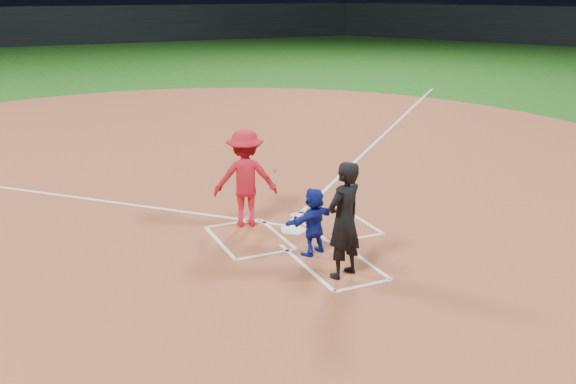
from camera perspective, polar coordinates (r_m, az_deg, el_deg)
name	(u,v)px	position (r m, az deg, el deg)	size (l,w,h in m)	color
ground	(293,231)	(13.20, 0.47, -3.48)	(120.00, 120.00, 0.00)	#184F13
home_plate_dirt	(206,161)	(18.55, -7.34, 2.71)	(28.00, 28.00, 0.01)	brown
stadium_wall_far	(56,26)	(59.47, -19.94, 13.73)	(80.00, 1.20, 3.20)	black
home_plate	(293,230)	(13.20, 0.47, -3.40)	(0.60, 0.60, 0.02)	white
catcher	(314,221)	(11.89, 2.30, -2.60)	(1.19, 0.38, 1.28)	navy
umpire	(344,220)	(10.87, 5.00, -2.50)	(0.75, 0.49, 2.05)	black
chalk_markings	(213,167)	(17.89, -6.66, 2.20)	(28.35, 17.32, 0.01)	white
batter_at_plate	(245,178)	(13.22, -3.80, 1.23)	(1.53, 1.12, 2.04)	red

